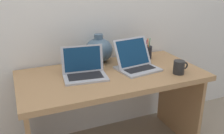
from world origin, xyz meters
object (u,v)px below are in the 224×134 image
laptop_left (84,69)px  green_vase (99,50)px  laptop_right (135,61)px  pen_cup (148,52)px  coffee_mug (179,67)px

laptop_left → green_vase: bearing=50.7°
laptop_right → green_vase: size_ratio=1.41×
laptop_right → green_vase: bearing=128.5°
green_vase → pen_cup: bearing=-11.3°
laptop_right → coffee_mug: 0.34m
pen_cup → coffee_mug: bearing=-84.8°
pen_cup → laptop_left: bearing=-165.0°
green_vase → coffee_mug: 0.67m
laptop_right → coffee_mug: size_ratio=2.72×
laptop_left → laptop_right: bearing=-1.1°
coffee_mug → pen_cup: bearing=95.2°
laptop_left → pen_cup: bearing=15.0°
laptop_left → laptop_right: laptop_right is taller
laptop_right → green_vase: 0.34m
coffee_mug → laptop_left: bearing=160.9°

